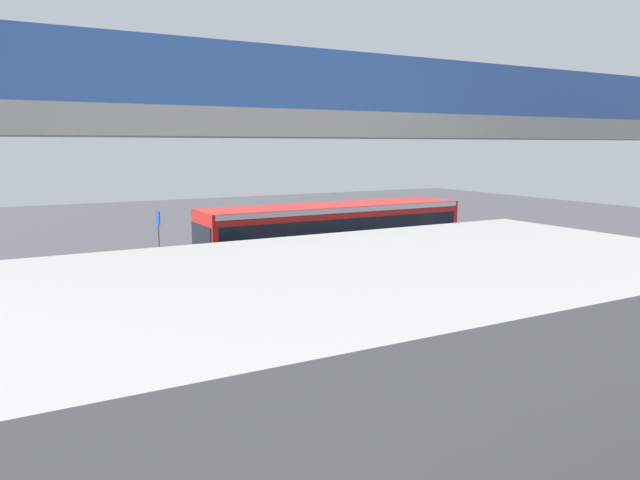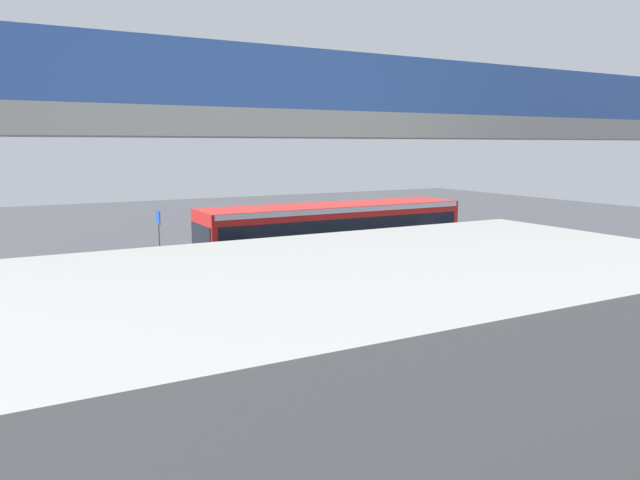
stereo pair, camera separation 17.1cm
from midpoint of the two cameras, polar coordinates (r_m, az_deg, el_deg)
ground at (r=25.37m, az=-0.29°, el=-3.76°), size 80.00×80.00×0.00m
city_bus at (r=25.36m, az=1.04°, el=0.56°), size 11.54×2.85×3.15m
parked_van at (r=18.77m, az=-7.21°, el=-4.72°), size 4.80×2.17×2.05m
bicycle_green at (r=17.21m, az=-26.00°, el=-9.66°), size 1.77×0.44×0.96m
bicycle_red at (r=18.84m, az=-26.37°, el=-8.10°), size 1.77×0.44×0.96m
pedestrian at (r=22.17m, az=4.76°, el=-3.32°), size 0.38×0.38×1.79m
traffic_sign at (r=27.03m, az=-15.33°, el=0.78°), size 0.08×0.60×2.80m
lane_dash_leftmost at (r=29.33m, az=4.40°, el=-2.03°), size 2.00×0.20×0.01m
lane_dash_left at (r=27.36m, az=-2.62°, el=-2.82°), size 2.00×0.20×0.01m
lane_dash_centre at (r=25.87m, az=-10.58°, el=-3.66°), size 2.00×0.20×0.01m
pedestrian_overpass at (r=16.37m, az=17.83°, el=8.18°), size 26.78×2.60×7.37m
station_building at (r=8.09m, az=5.99°, el=-16.86°), size 9.00×5.04×4.20m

